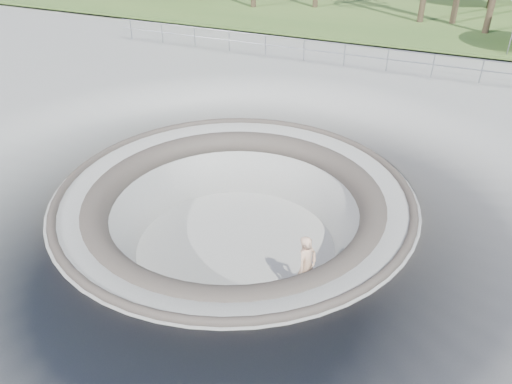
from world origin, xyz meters
TOP-DOWN VIEW (x-y plane):
  - ground at (0.00, 0.00)m, footprint 180.00×180.00m
  - skate_bowl at (0.00, 0.00)m, footprint 14.00×14.00m
  - distant_hills at (3.78, 57.17)m, footprint 103.20×45.00m
  - safety_railing at (0.00, 12.00)m, footprint 25.00×0.06m
  - skateboard at (2.64, -1.22)m, footprint 0.92×0.37m
  - skater at (2.64, -1.22)m, footprint 0.61×0.75m

SIDE VIEW (x-z plane):
  - distant_hills at x=3.78m, z-range -21.32..7.28m
  - skate_bowl at x=0.00m, z-range -3.88..0.22m
  - skateboard at x=2.64m, z-range -1.87..-1.78m
  - skater at x=2.64m, z-range -1.81..-0.03m
  - ground at x=0.00m, z-range 0.00..0.00m
  - safety_railing at x=0.00m, z-range 0.18..1.20m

